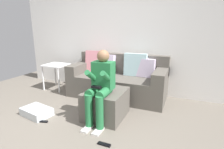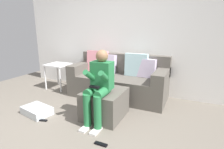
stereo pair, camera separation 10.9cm
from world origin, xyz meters
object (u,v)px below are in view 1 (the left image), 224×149
(couch_sectional, at_px, (118,80))
(ottoman, at_px, (106,104))
(side_table, at_px, (56,68))
(storage_bin, at_px, (37,112))
(remote_near_ottoman, at_px, (104,144))
(remote_by_storage_bin, at_px, (42,121))
(person_seated, at_px, (100,84))

(couch_sectional, xyz_separation_m, ottoman, (0.16, -0.97, -0.12))
(side_table, bearing_deg, storage_bin, -65.08)
(couch_sectional, distance_m, ottoman, 0.99)
(ottoman, xyz_separation_m, side_table, (-1.68, 0.84, 0.27))
(remote_near_ottoman, bearing_deg, ottoman, 113.78)
(ottoman, bearing_deg, couch_sectional, 99.40)
(ottoman, bearing_deg, storage_bin, -159.39)
(storage_bin, bearing_deg, remote_by_storage_bin, -31.17)
(couch_sectional, xyz_separation_m, side_table, (-1.52, -0.13, 0.15))
(side_table, bearing_deg, couch_sectional, 4.74)
(side_table, bearing_deg, person_seated, -31.62)
(storage_bin, height_order, remote_near_ottoman, storage_bin)
(ottoman, xyz_separation_m, remote_near_ottoman, (0.30, -0.70, -0.22))
(ottoman, distance_m, side_table, 1.90)
(side_table, height_order, remote_by_storage_bin, side_table)
(couch_sectional, xyz_separation_m, remote_near_ottoman, (0.46, -1.66, -0.34))
(couch_sectional, relative_size, side_table, 3.36)
(remote_by_storage_bin, bearing_deg, side_table, 105.07)
(ottoman, distance_m, person_seated, 0.44)
(person_seated, height_order, remote_near_ottoman, person_seated)
(side_table, relative_size, remote_by_storage_bin, 3.12)
(couch_sectional, relative_size, person_seated, 1.79)
(storage_bin, distance_m, side_table, 1.45)
(side_table, height_order, remote_near_ottoman, side_table)
(storage_bin, height_order, remote_by_storage_bin, storage_bin)
(person_seated, xyz_separation_m, side_table, (-1.68, 1.03, -0.13))
(remote_by_storage_bin, bearing_deg, person_seated, 7.70)
(ottoman, height_order, remote_near_ottoman, ottoman)
(ottoman, height_order, person_seated, person_seated)
(remote_near_ottoman, relative_size, remote_by_storage_bin, 0.89)
(remote_by_storage_bin, bearing_deg, storage_bin, 133.40)
(couch_sectional, relative_size, remote_by_storage_bin, 10.49)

